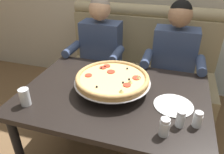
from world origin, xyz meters
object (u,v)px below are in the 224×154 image
Objects in this scene: diner_left at (98,55)px; shaker_pepper_flakes at (164,128)px; shaker_oregano at (180,120)px; plate_near_left at (173,104)px; booth_bench at (137,75)px; dining_table at (114,102)px; shaker_parmesan at (197,120)px; drinking_glass at (25,98)px; diner_right at (173,64)px; pizza at (112,79)px.

diner_left is 11.78× the size of shaker_pepper_flakes.
plate_near_left is (-0.04, 0.18, -0.03)m from shaker_oregano.
booth_bench is 1.26× the size of dining_table.
shaker_parmesan is 0.38× the size of plate_near_left.
shaker_parmesan is at bearing -18.93° from dining_table.
plate_near_left is at bearing 82.73° from shaker_pepper_flakes.
booth_bench reaches higher than drinking_glass.
pizza is (-0.39, -0.64, 0.14)m from diner_right.
dining_table is 0.61m from drinking_glass.
pizza is at bearing -61.31° from diner_left.
drinking_glass is (-0.51, -1.24, 0.40)m from booth_bench.
booth_bench is at bearing 35.67° from diner_left.
plate_near_left is 2.18× the size of drinking_glass.
booth_bench is 17.06× the size of shaker_parmesan.
pizza is 0.44m from plate_near_left.
diner_right is 0.99m from shaker_pepper_flakes.
shaker_oregano reaches higher than plate_near_left.
shaker_parmesan is at bearing 16.21° from shaker_oregano.
shaker_pepper_flakes reaches higher than dining_table.
dining_table is at bearing 175.37° from plate_near_left.
booth_bench reaches higher than plate_near_left.
booth_bench is 1.01m from pizza.
booth_bench is 14.11× the size of drinking_glass.
diner_left reaches higher than shaker_parmesan.
dining_table is (0.00, -0.94, 0.27)m from booth_bench.
booth_bench reaches higher than shaker_parmesan.
shaker_pepper_flakes reaches higher than shaker_oregano.
shaker_parmesan is at bearing 36.10° from shaker_pepper_flakes.
shaker_parmesan is at bearing -78.20° from diner_right.
plate_near_left is at bearing 103.72° from shaker_oregano.
diner_left is 0.99m from drinking_glass.
dining_table is 5.12× the size of plate_near_left.
shaker_pepper_flakes is 0.42× the size of plate_near_left.
shaker_parmesan is at bearing -63.92° from booth_bench.
shaker_pepper_flakes reaches higher than plate_near_left.
diner_left is (-0.37, 0.67, 0.04)m from dining_table.
booth_bench is at bearing 116.08° from shaker_parmesan.
diner_right is 0.71m from plate_near_left.
dining_table is 0.60m from shaker_parmesan.
drinking_glass is (-0.88, -0.97, 0.09)m from diner_right.
pizza is at bearing 125.96° from dining_table.
pizza is at bearing 139.34° from shaker_pepper_flakes.
diner_left is (-0.37, -0.27, 0.31)m from booth_bench.
shaker_oregano reaches higher than dining_table.
shaker_pepper_flakes is (0.38, -0.31, 0.13)m from dining_table.
pizza is (-0.02, 0.03, 0.18)m from dining_table.
diner_left is 1.22m from shaker_oregano.
diner_left reaches higher than drinking_glass.
drinking_glass is (-1.06, -0.11, 0.01)m from shaker_parmesan.
pizza is at bearing 172.23° from plate_near_left.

